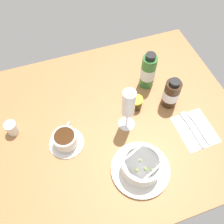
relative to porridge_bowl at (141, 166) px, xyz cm
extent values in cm
cube|color=#9E6B3D|center=(-6.48, 22.19, -5.24)|extent=(110.00, 84.00, 3.00)
cylinder|color=silver|center=(0.00, 0.01, -3.14)|extent=(20.85, 20.85, 1.20)
cylinder|color=silver|center=(0.00, 0.01, 0.74)|extent=(13.68, 13.68, 6.55)
cylinder|color=beige|center=(0.00, 0.01, 3.21)|extent=(11.76, 11.76, 1.60)
sphere|color=olive|center=(1.71, -3.54, 4.11)|extent=(0.97, 0.97, 0.97)
sphere|color=olive|center=(-0.55, 0.69, 4.11)|extent=(1.04, 1.04, 1.04)
sphere|color=olive|center=(-2.89, -2.18, 4.11)|extent=(1.26, 1.26, 1.26)
sphere|color=olive|center=(-0.11, -2.58, 4.11)|extent=(1.22, 1.22, 1.22)
cube|color=silver|center=(26.64, 8.10, -3.59)|extent=(14.11, 16.78, 0.30)
cube|color=silver|center=(25.44, 7.10, -3.19)|extent=(1.59, 14.03, 0.50)
cube|color=silver|center=(25.44, 14.90, -3.19)|extent=(2.30, 3.66, 0.40)
cube|color=silver|center=(28.24, 7.10, -3.19)|extent=(1.36, 13.02, 0.50)
ellipsoid|color=silver|center=(28.24, 14.10, -3.14)|extent=(2.40, 4.00, 0.60)
cylinder|color=silver|center=(-22.33, 18.75, -3.29)|extent=(13.13, 13.13, 0.90)
cylinder|color=silver|center=(-22.33, 18.75, -0.26)|extent=(8.79, 8.79, 5.16)
cylinder|color=#3F210D|center=(-22.33, 18.75, 1.82)|extent=(7.47, 7.47, 1.00)
torus|color=silver|center=(-19.90, 23.57, 0.00)|extent=(2.33, 3.58, 3.60)
cylinder|color=silver|center=(-40.56, 30.37, -1.04)|extent=(4.52, 4.52, 5.40)
cone|color=silver|center=(-40.13, 28.39, 1.01)|extent=(2.01, 2.48, 2.30)
cylinder|color=white|center=(2.12, 19.22, -3.54)|extent=(6.54, 6.54, 0.40)
cylinder|color=white|center=(2.12, 19.22, 0.78)|extent=(0.80, 0.80, 8.25)
cylinder|color=white|center=(2.12, 19.22, 10.74)|extent=(4.77, 4.77, 11.66)
cylinder|color=#E7F0C8|center=(2.12, 19.22, 8.99)|extent=(3.91, 3.91, 7.00)
cylinder|color=#372B10|center=(8.67, 25.92, -1.53)|extent=(5.00, 5.00, 4.43)
cylinder|color=yellow|center=(8.67, 25.92, 1.09)|extent=(5.25, 5.25, 0.80)
cylinder|color=#337233|center=(17.54, 35.73, 4.06)|extent=(6.16, 6.16, 15.60)
cylinder|color=silver|center=(17.54, 35.73, 3.75)|extent=(6.29, 6.29, 5.93)
cylinder|color=black|center=(17.54, 35.73, 12.80)|extent=(4.01, 4.01, 1.88)
cylinder|color=#382314|center=(22.36, 23.20, 2.45)|extent=(6.30, 6.30, 12.39)
cylinder|color=white|center=(22.36, 23.20, 2.20)|extent=(6.43, 6.43, 4.71)
cylinder|color=black|center=(22.36, 23.20, 9.45)|extent=(4.09, 4.09, 1.61)
camera|label=1|loc=(-19.14, -24.85, 80.40)|focal=39.17mm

